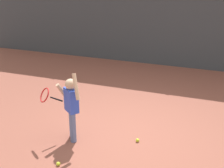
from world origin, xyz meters
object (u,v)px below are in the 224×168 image
tennis_ball_1 (73,112)px  tennis_ball_2 (58,164)px  tennis_player (70,104)px  tennis_ball_0 (138,140)px

tennis_ball_1 → tennis_ball_2: same height
tennis_player → tennis_ball_2: tennis_player is taller
tennis_player → tennis_ball_2: bearing=-38.6°
tennis_ball_1 → tennis_ball_2: bearing=-70.5°
tennis_ball_0 → tennis_ball_2: same height
tennis_player → tennis_ball_0: tennis_player is taller
tennis_ball_0 → tennis_player: bearing=-164.6°
tennis_ball_0 → tennis_ball_2: 1.54m
tennis_ball_0 → tennis_ball_1: same height
tennis_ball_1 → tennis_player: bearing=-64.2°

